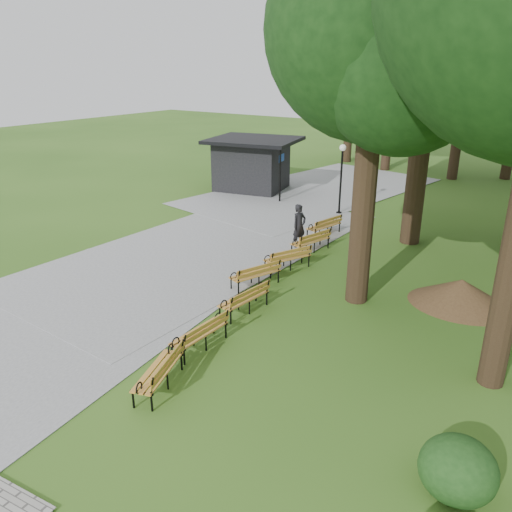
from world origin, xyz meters
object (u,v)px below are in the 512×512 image
Objects in this scene: kiosk at (252,164)px; bench_4 at (287,258)px; bench_2 at (244,299)px; lawn_tree_2 at (437,3)px; lamp_post at (342,165)px; bench_3 at (255,274)px; bench_5 at (310,241)px; dirt_mound at (461,292)px; person at (299,226)px; bench_0 at (158,371)px; lawn_tree_0 at (377,31)px; bench_6 at (324,226)px; bench_1 at (199,333)px.

bench_4 is at bearing -61.26° from kiosk.
lawn_tree_2 is (2.05, 9.14, 8.64)m from bench_2.
kiosk is 1.41× the size of lamp_post.
bench_3 and bench_5 have the same top height.
person is at bearing 165.32° from dirt_mound.
bench_5 is at bearing -54.75° from kiosk.
bench_4 and bench_5 have the same top height.
dirt_mound is at bearing 119.64° from bench_4.
person is 0.37× the size of kiosk.
bench_2 is (-0.59, 4.23, 0.00)m from bench_0.
lamp_post is 11.74m from bench_2.
lawn_tree_0 is (3.34, -3.09, 7.41)m from bench_5.
bench_4 is at bearing -143.01° from person.
kiosk is at bearing 62.76° from person.
bench_3 is (0.71, -4.20, -0.46)m from person.
lawn_tree_0 is at bearing 145.69° from bench_0.
bench_2 is at bearing 23.71° from bench_5.
kiosk reaches higher than bench_4.
bench_5 is at bearing -150.04° from bench_4.
lamp_post reaches higher than bench_6.
bench_5 is 8.70m from lawn_tree_0.
kiosk is at bearing -112.41° from bench_6.
person is 2.46m from bench_4.
bench_0 is at bearing 23.47° from bench_5.
bench_2 and bench_4 have the same top height.
lamp_post is at bearing 136.45° from dirt_mound.
bench_6 is at bearing 12.43° from person.
bench_6 is (7.50, -5.30, -1.08)m from kiosk.
bench_5 is (-0.87, 5.78, 0.00)m from bench_2.
bench_0 is 4.27m from bench_2.
bench_6 is (-0.66, 4.18, 0.00)m from bench_4.
bench_3 is (-1.03, 4.10, 0.00)m from bench_1.
bench_3 is at bearing -158.22° from dirt_mound.
bench_5 is 1.00× the size of bench_6.
lamp_post is at bearing -152.29° from bench_6.
lawn_tree_0 is (3.26, 0.94, 7.41)m from bench_3.
bench_3 is at bearing -149.54° from bench_2.
bench_6 is (0.16, 1.90, -0.46)m from person.
lawn_tree_0 is (3.15, -0.98, 7.41)m from bench_4.
dirt_mound is 8.24m from bench_1.
dirt_mound is (14.11, -8.98, -1.09)m from kiosk.
bench_5 is at bearing 137.27° from lawn_tree_0.
bench_4 and bench_6 have the same top height.
person is at bearing -159.68° from bench_2.
dirt_mound is at bearing -87.44° from person.
lamp_post is 1.81× the size of bench_5.
bench_4 is (-0.68, 3.67, 0.00)m from bench_2.
person is 0.69× the size of dirt_mound.
bench_0 and bench_2 have the same top height.
bench_6 is (-1.93, 12.09, 0.00)m from bench_0.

